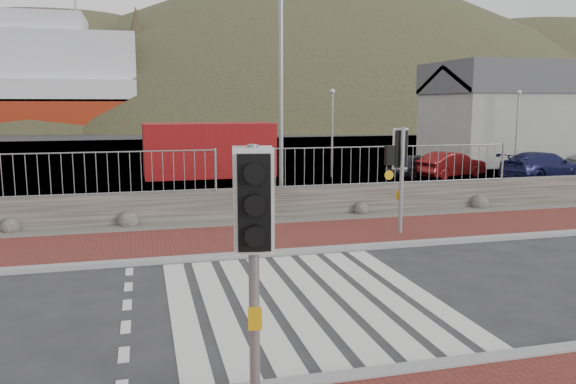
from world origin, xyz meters
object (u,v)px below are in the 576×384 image
object	(u,v)px
car_b	(451,165)
car_c	(543,166)
streetlight	(285,65)
car_a	(418,165)
shipping_container	(209,150)
traffic_signal_far	(401,158)
traffic_signal_near	(253,222)

from	to	relation	value
car_b	car_c	distance (m)	4.02
streetlight	car_a	bearing A→B (deg)	53.01
shipping_container	traffic_signal_far	bearing A→B (deg)	-77.59
traffic_signal_far	shipping_container	distance (m)	14.11
traffic_signal_far	car_b	xyz separation A→B (m)	(7.60, 10.30, -1.45)
traffic_signal_near	car_b	distance (m)	21.91
traffic_signal_near	car_a	xyz separation A→B (m)	(11.53, 18.24, -1.60)
traffic_signal_near	traffic_signal_far	size ratio (longest dim) A/B	1.06
traffic_signal_near	traffic_signal_far	distance (m)	9.05
traffic_signal_far	streetlight	xyz separation A→B (m)	(-2.02, 4.03, 2.56)
car_b	streetlight	bearing A→B (deg)	104.17
streetlight	car_c	distance (m)	14.50
shipping_container	car_c	size ratio (longest dim) A/B	1.37
traffic_signal_near	car_b	xyz separation A→B (m)	(12.89, 17.65, -1.56)
streetlight	car_b	xyz separation A→B (m)	(9.63, 6.27, -4.01)
streetlight	shipping_container	xyz separation A→B (m)	(-1.31, 9.65, -3.35)
streetlight	shipping_container	world-z (taller)	streetlight
traffic_signal_near	car_b	bearing A→B (deg)	62.35
traffic_signal_far	car_a	bearing A→B (deg)	-119.36
shipping_container	car_c	world-z (taller)	shipping_container
car_a	car_b	bearing A→B (deg)	-127.87
car_b	car_c	bearing A→B (deg)	-135.73
traffic_signal_near	streetlight	bearing A→B (deg)	82.49
car_a	car_b	size ratio (longest dim) A/B	0.89
traffic_signal_far	car_a	xyz separation A→B (m)	(6.24, 10.89, -1.49)
car_b	car_c	xyz separation A→B (m)	(3.59, -1.81, 0.04)
streetlight	car_b	world-z (taller)	streetlight
traffic_signal_far	shipping_container	size ratio (longest dim) A/B	0.47
traffic_signal_near	car_c	xyz separation A→B (m)	(16.48, 15.84, -1.52)
traffic_signal_near	car_b	size ratio (longest dim) A/B	0.82
streetlight	car_b	size ratio (longest dim) A/B	2.25
traffic_signal_near	traffic_signal_far	world-z (taller)	traffic_signal_near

